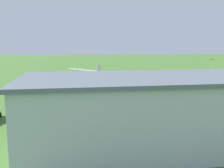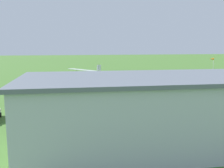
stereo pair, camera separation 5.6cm
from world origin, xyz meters
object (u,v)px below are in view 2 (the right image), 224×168
Objects in this scene: biplane at (88,74)px; person_walking_on_apron at (71,105)px; person_near_hangar_door at (95,101)px; windsock at (212,60)px; hangar at (200,109)px; car_red at (37,110)px.

biplane reaches higher than person_walking_on_apron.
windsock is at bearing -141.50° from person_near_hangar_door.
hangar is at bearing 116.77° from person_near_hangar_door.
person_walking_on_apron is (3.94, 2.41, 0.02)m from person_near_hangar_door.
hangar is 20.75× the size of person_walking_on_apron.
hangar is at bearing 57.53° from windsock.
hangar is 21.55m from car_red.
person_walking_on_apron is (-4.70, -2.09, -0.03)m from car_red.
car_red is 2.41× the size of person_walking_on_apron.
hangar is at bearing 143.86° from car_red.
hangar is 19.53m from person_walking_on_apron.
hangar is 5.97× the size of windsock.
biplane is 1.50× the size of windsock.
windsock is (-43.50, -33.88, 4.33)m from person_walking_on_apron.
car_red is 2.46× the size of person_near_hangar_door.
biplane is 5.32× the size of person_near_hangar_door.
car_red is (17.28, -12.62, -2.57)m from hangar.
person_near_hangar_door is at bearing -63.23° from hangar.
hangar is 33.51m from biplane.
hangar is at bearing 130.53° from person_walking_on_apron.
car_red is 5.14m from person_walking_on_apron.
hangar is 3.97× the size of biplane.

